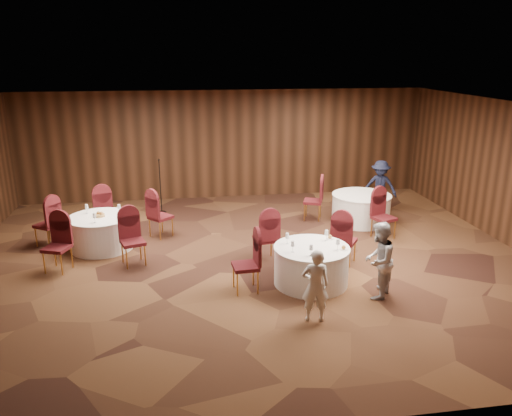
{
  "coord_description": "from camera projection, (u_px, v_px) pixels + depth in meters",
  "views": [
    {
      "loc": [
        -1.32,
        -9.7,
        4.23
      ],
      "look_at": [
        0.2,
        0.2,
        1.1
      ],
      "focal_mm": 35.0,
      "sensor_mm": 36.0,
      "label": 1
    }
  ],
  "objects": [
    {
      "name": "ground",
      "position": [
        248.0,
        260.0,
        10.6
      ],
      "size": [
        12.0,
        12.0,
        0.0
      ],
      "primitive_type": "plane",
      "color": "black",
      "rests_on": "ground"
    },
    {
      "name": "room_shell",
      "position": [
        248.0,
        170.0,
        10.02
      ],
      "size": [
        12.0,
        12.0,
        12.0
      ],
      "color": "silver",
      "rests_on": "ground"
    },
    {
      "name": "table_main",
      "position": [
        311.0,
        265.0,
        9.46
      ],
      "size": [
        1.43,
        1.43,
        0.74
      ],
      "color": "white",
      "rests_on": "ground"
    },
    {
      "name": "table_left",
      "position": [
        101.0,
        232.0,
        11.19
      ],
      "size": [
        1.42,
        1.42,
        0.74
      ],
      "color": "white",
      "rests_on": "ground"
    },
    {
      "name": "table_right",
      "position": [
        361.0,
        208.0,
        12.91
      ],
      "size": [
        1.51,
        1.51,
        0.74
      ],
      "color": "white",
      "rests_on": "ground"
    },
    {
      "name": "chairs_main",
      "position": [
        287.0,
        247.0,
        9.98
      ],
      "size": [
        2.83,
        1.91,
        1.0
      ],
      "color": "#450D1A",
      "rests_on": "ground"
    },
    {
      "name": "chairs_left",
      "position": [
        101.0,
        227.0,
        11.14
      ],
      "size": [
        3.25,
        3.03,
        1.0
      ],
      "color": "#450D1A",
      "rests_on": "ground"
    },
    {
      "name": "chairs_right",
      "position": [
        346.0,
        209.0,
        12.43
      ],
      "size": [
        1.97,
        2.28,
        1.0
      ],
      "color": "#450D1A",
      "rests_on": "ground"
    },
    {
      "name": "tabletop_main",
      "position": [
        320.0,
        243.0,
        9.26
      ],
      "size": [
        1.08,
        1.06,
        0.22
      ],
      "color": "silver",
      "rests_on": "table_main"
    },
    {
      "name": "tabletop_left",
      "position": [
        100.0,
        213.0,
        11.06
      ],
      "size": [
        0.8,
        0.76,
        0.22
      ],
      "color": "silver",
      "rests_on": "table_left"
    },
    {
      "name": "tabletop_right",
      "position": [
        374.0,
        191.0,
        12.54
      ],
      "size": [
        0.08,
        0.08,
        0.22
      ],
      "color": "silver",
      "rests_on": "table_right"
    },
    {
      "name": "mic_stand",
      "position": [
        161.0,
        198.0,
        13.64
      ],
      "size": [
        0.24,
        0.24,
        1.5
      ],
      "color": "black",
      "rests_on": "ground"
    },
    {
      "name": "woman_a",
      "position": [
        315.0,
        286.0,
        8.06
      ],
      "size": [
        0.49,
        0.35,
        1.25
      ],
      "primitive_type": "imported",
      "rotation": [
        0.0,
        0.0,
        3.03
      ],
      "color": "silver",
      "rests_on": "ground"
    },
    {
      "name": "woman_b",
      "position": [
        379.0,
        260.0,
        8.84
      ],
      "size": [
        0.84,
        0.87,
        1.41
      ],
      "primitive_type": "imported",
      "rotation": [
        0.0,
        0.0,
        4.05
      ],
      "color": "#B9BABF",
      "rests_on": "ground"
    },
    {
      "name": "man_c",
      "position": [
        380.0,
        186.0,
        13.71
      ],
      "size": [
        1.06,
        0.91,
        1.43
      ],
      "primitive_type": "imported",
      "rotation": [
        0.0,
        0.0,
        5.78
      ],
      "color": "black",
      "rests_on": "ground"
    }
  ]
}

